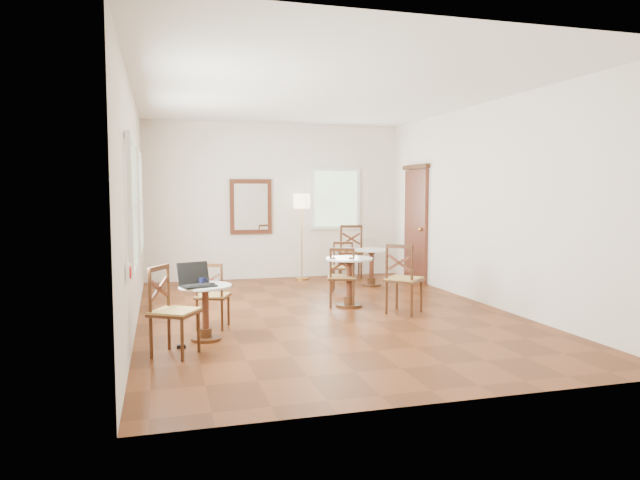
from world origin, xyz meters
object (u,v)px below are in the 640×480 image
at_px(cafe_table_mid, 349,276).
at_px(power_adapter, 181,346).
at_px(floor_lamp, 302,207).
at_px(water_glass, 216,280).
at_px(chair_near_b, 173,311).
at_px(chair_back_b, 343,267).
at_px(cafe_table_near, 205,306).
at_px(chair_mid_a, 342,277).
at_px(chair_mid_b, 403,279).
at_px(navy_mug, 203,281).
at_px(chair_back_a, 350,251).
at_px(mouse, 211,284).
at_px(laptop, 196,280).
at_px(chair_near_a, 212,296).
at_px(cafe_table_back, 372,263).

relative_size(cafe_table_mid, power_adapter, 7.76).
xyz_separation_m(floor_lamp, water_glass, (-2.02, -4.19, -0.71)).
bearing_deg(chair_near_b, chair_back_b, -10.52).
distance_m(cafe_table_near, chair_mid_a, 2.53).
xyz_separation_m(chair_mid_b, chair_back_b, (-0.24, 1.99, -0.07)).
relative_size(floor_lamp, navy_mug, 15.58).
xyz_separation_m(cafe_table_mid, chair_near_b, (-2.55, -1.91, 0.01)).
distance_m(chair_back_a, water_glass, 5.15).
bearing_deg(mouse, chair_back_b, 70.46).
xyz_separation_m(navy_mug, water_glass, (0.15, -0.05, 0.01)).
bearing_deg(chair_back_b, cafe_table_near, -111.06).
xyz_separation_m(cafe_table_near, power_adapter, (-0.28, -0.27, -0.37)).
bearing_deg(cafe_table_mid, chair_back_b, 76.22).
distance_m(cafe_table_mid, chair_mid_a, 0.11).
height_order(laptop, mouse, laptop).
xyz_separation_m(chair_near_a, laptop, (-0.23, -0.61, 0.29)).
distance_m(cafe_table_mid, water_glass, 2.52).
bearing_deg(cafe_table_mid, chair_mid_a, 156.34).
xyz_separation_m(laptop, mouse, (0.17, -0.02, -0.04)).
xyz_separation_m(cafe_table_back, power_adapter, (-3.45, -3.35, -0.39)).
bearing_deg(chair_back_a, power_adapter, 65.09).
distance_m(cafe_table_near, mouse, 0.28).
distance_m(cafe_table_back, mouse, 4.43).
height_order(chair_near_b, laptop, chair_near_b).
bearing_deg(mouse, floor_lamp, 85.35).
relative_size(chair_back_a, floor_lamp, 0.64).
relative_size(cafe_table_mid, chair_mid_a, 0.82).
bearing_deg(floor_lamp, chair_mid_a, -91.32).
height_order(cafe_table_mid, chair_mid_b, chair_mid_b).
relative_size(chair_back_a, water_glass, 10.13).
distance_m(chair_near_b, laptop, 0.59).
bearing_deg(cafe_table_back, chair_near_b, -134.48).
bearing_deg(floor_lamp, navy_mug, -117.63).
height_order(chair_mid_b, navy_mug, chair_mid_b).
bearing_deg(mouse, water_glass, 50.67).
bearing_deg(chair_near_a, chair_back_a, -108.89).
distance_m(cafe_table_back, laptop, 4.53).
relative_size(cafe_table_mid, cafe_table_back, 1.10).
bearing_deg(power_adapter, cafe_table_back, 44.18).
relative_size(chair_mid_a, power_adapter, 9.43).
relative_size(cafe_table_near, chair_mid_b, 0.65).
height_order(cafe_table_back, power_adapter, cafe_table_back).
bearing_deg(floor_lamp, chair_mid_b, -79.92).
distance_m(cafe_table_mid, floor_lamp, 2.92).
bearing_deg(cafe_table_back, cafe_table_mid, -120.30).
distance_m(chair_mid_b, floor_lamp, 3.59).
distance_m(floor_lamp, laptop, 4.82).
distance_m(navy_mug, power_adapter, 0.76).
distance_m(chair_near_b, chair_mid_b, 3.36).
xyz_separation_m(chair_mid_a, chair_back_b, (0.43, 1.30, -0.02)).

